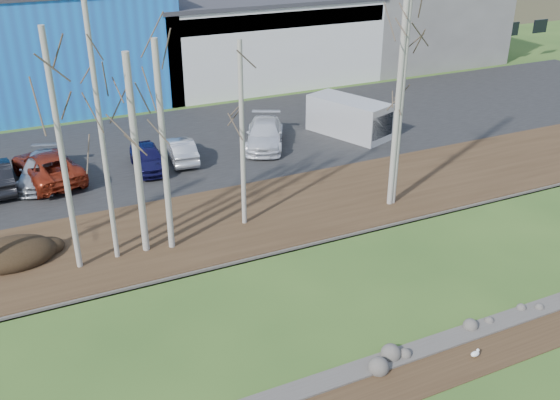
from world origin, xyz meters
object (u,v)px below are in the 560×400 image
car_4 (148,158)px  car_5 (181,150)px  seagull (475,354)px  car_2 (47,166)px  car_3 (41,170)px  van_white (351,118)px  car_6 (265,134)px

car_4 → car_5: 2.07m
seagull → car_2: (-10.90, 20.90, 0.78)m
car_3 → van_white: size_ratio=0.85×
car_2 → car_3: 0.37m
car_4 → car_5: car_4 is taller
car_4 → car_5: bearing=16.4°
car_5 → van_white: 11.06m
car_3 → van_white: (18.61, -0.70, 0.45)m
car_4 → van_white: (13.05, -0.05, 0.46)m
seagull → van_white: 21.43m
car_2 → car_5: bearing=166.9°
car_6 → van_white: 5.77m
car_2 → van_white: 18.29m
seagull → car_2: 23.58m
seagull → car_5: size_ratio=0.10×
car_2 → van_white: bearing=166.7°
seagull → car_6: car_6 is taller
van_white → car_2: bearing=156.7°
seagull → car_2: bearing=103.6°
car_3 → seagull: bearing=-45.1°
car_3 → car_4: size_ratio=1.19×
van_white → car_5: bearing=156.6°
car_4 → van_white: bearing=3.3°
car_2 → car_5: (7.23, -0.30, -0.14)m
seagull → car_5: (-3.66, 20.60, 0.63)m
car_5 → car_3: bearing=4.1°
car_6 → seagull: bearing=-68.0°
seagull → car_6: bearing=71.5°
seagull → car_6: (1.65, 20.70, 0.75)m
seagull → car_3: (-11.24, 20.79, 0.68)m
car_6 → car_5: bearing=-152.4°
car_2 → van_white: van_white is taller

